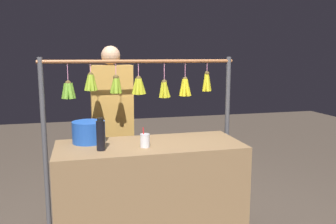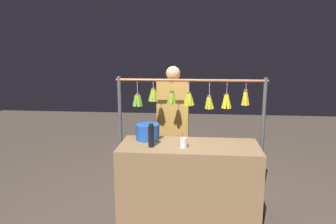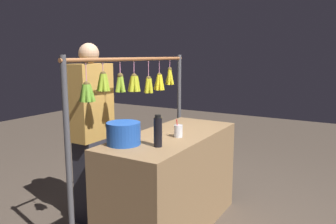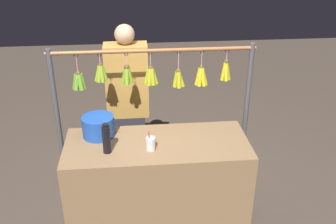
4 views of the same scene
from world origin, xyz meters
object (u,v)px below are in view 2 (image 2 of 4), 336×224
(water_bottle, at_px, (151,136))
(vendor_person, at_px, (173,132))
(blue_bucket, at_px, (148,132))
(drink_cup, at_px, (184,143))

(water_bottle, bearing_deg, vendor_person, -101.08)
(blue_bucket, bearing_deg, water_bottle, 106.78)
(vendor_person, bearing_deg, blue_bucket, 66.66)
(blue_bucket, distance_m, vendor_person, 0.64)
(drink_cup, relative_size, vendor_person, 0.09)
(water_bottle, bearing_deg, blue_bucket, -73.22)
(drink_cup, distance_m, vendor_person, 0.86)
(blue_bucket, relative_size, drink_cup, 1.70)
(vendor_person, bearing_deg, drink_cup, 102.04)
(blue_bucket, relative_size, vendor_person, 0.16)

